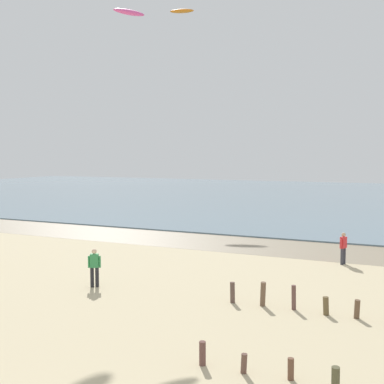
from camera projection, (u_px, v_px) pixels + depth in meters
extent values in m
cube|color=gray|center=(292.00, 249.00, 30.51)|extent=(120.00, 5.78, 0.01)
cube|color=slate|center=(357.00, 198.00, 64.92)|extent=(160.00, 70.00, 0.10)
cylinder|color=brown|center=(202.00, 353.00, 13.65)|extent=(0.19, 0.19, 0.68)
cylinder|color=brown|center=(244.00, 363.00, 13.16)|extent=(0.19, 0.17, 0.54)
cylinder|color=brown|center=(291.00, 369.00, 12.78)|extent=(0.17, 0.18, 0.58)
cylinder|color=brown|center=(336.00, 378.00, 12.21)|extent=(0.21, 0.23, 0.60)
cylinder|color=brown|center=(233.00, 292.00, 19.40)|extent=(0.22, 0.22, 0.83)
cylinder|color=brown|center=(263.00, 294.00, 18.97)|extent=(0.24, 0.24, 0.96)
cylinder|color=brown|center=(294.00, 297.00, 18.53)|extent=(0.19, 0.17, 0.94)
cylinder|color=brown|center=(326.00, 306.00, 17.93)|extent=(0.24, 0.21, 0.68)
cylinder|color=brown|center=(357.00, 309.00, 17.52)|extent=(0.22, 0.22, 0.69)
cylinder|color=#232328|center=(97.00, 277.00, 21.69)|extent=(0.16, 0.16, 0.88)
cylinder|color=#232328|center=(92.00, 277.00, 21.68)|extent=(0.16, 0.16, 0.88)
cube|color=#338C4C|center=(94.00, 261.00, 21.63)|extent=(0.42, 0.36, 0.60)
sphere|color=beige|center=(94.00, 251.00, 21.59)|extent=(0.22, 0.22, 0.22)
cylinder|color=#338C4C|center=(100.00, 262.00, 21.64)|extent=(0.09, 0.09, 0.52)
cylinder|color=#338C4C|center=(89.00, 262.00, 21.62)|extent=(0.09, 0.09, 0.52)
cylinder|color=#383842|center=(342.00, 256.00, 26.07)|extent=(0.16, 0.16, 0.88)
cylinder|color=#383842|center=(344.00, 256.00, 26.22)|extent=(0.16, 0.16, 0.88)
cube|color=red|center=(343.00, 242.00, 26.09)|extent=(0.34, 0.42, 0.60)
sphere|color=tan|center=(344.00, 235.00, 26.05)|extent=(0.22, 0.22, 0.22)
cylinder|color=red|center=(341.00, 244.00, 25.93)|extent=(0.09, 0.09, 0.52)
cylinder|color=red|center=(346.00, 243.00, 26.25)|extent=(0.09, 0.09, 0.52)
ellipsoid|color=orange|center=(182.00, 11.00, 55.29)|extent=(2.86, 1.58, 0.47)
ellipsoid|color=#E54C99|center=(129.00, 12.00, 27.33)|extent=(1.57, 1.98, 0.47)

